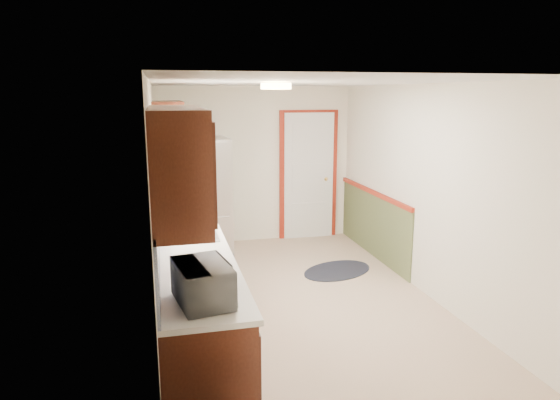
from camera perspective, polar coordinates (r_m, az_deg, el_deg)
room_shell at (r=5.37m, az=2.20°, el=0.36°), size 3.20×5.20×2.52m
kitchen_run at (r=4.99m, az=-10.74°, el=-5.38°), size 0.63×4.00×2.20m
back_wall_trim at (r=7.79m, az=4.80°, el=1.68°), size 1.12×2.30×2.08m
ceiling_fixture at (r=4.99m, az=-0.46°, el=12.89°), size 0.30×0.30×0.06m
microwave at (r=3.33m, az=-8.77°, el=-8.90°), size 0.35×0.53×0.33m
refrigerator at (r=7.10m, az=-8.73°, el=0.20°), size 0.75×0.74×1.69m
rug at (r=6.68m, az=6.57°, el=-8.00°), size 1.19×1.01×0.01m
cooktop at (r=6.07m, az=-10.95°, el=-0.89°), size 0.51×0.62×0.02m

